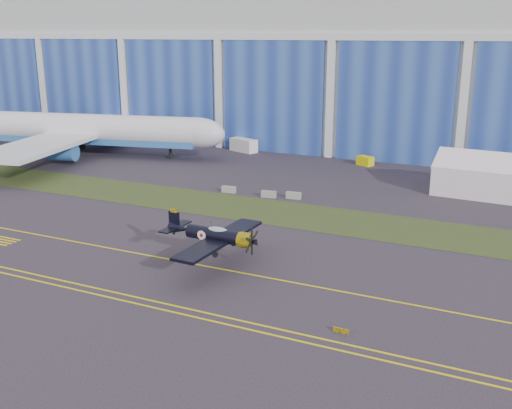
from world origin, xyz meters
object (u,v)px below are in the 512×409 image
at_px(shipping_container, 244,145).
at_px(tent, 486,172).
at_px(jetliner, 80,96).
at_px(tug, 365,161).
at_px(warbird, 214,235).

bearing_deg(shipping_container, tent, 4.31).
height_order(jetliner, tent, jetliner).
bearing_deg(shipping_container, tug, 15.80).
bearing_deg(tent, warbird, -113.40).
bearing_deg(warbird, tug, 91.10).
height_order(tent, tug, tent).
height_order(tent, shipping_container, tent).
xyz_separation_m(warbird, jetliner, (-47.93, 37.12, 7.27)).
distance_m(shipping_container, tug, 23.76).
bearing_deg(tent, shipping_container, 167.38).
xyz_separation_m(tent, shipping_container, (-43.39, 12.87, -1.80)).
height_order(jetliner, tug, jetliner).
distance_m(tent, shipping_container, 45.29).
bearing_deg(jetliner, tent, -10.83).
bearing_deg(tug, jetliner, -140.85).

